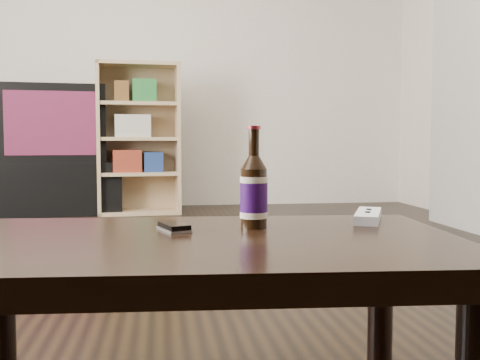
{
  "coord_description": "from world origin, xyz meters",
  "views": [
    {
      "loc": [
        0.27,
        -1.99,
        0.57
      ],
      "look_at": [
        0.44,
        -0.81,
        0.49
      ],
      "focal_mm": 42.0,
      "sensor_mm": 36.0,
      "label": 1
    }
  ],
  "objects": [
    {
      "name": "phone",
      "position": [
        0.3,
        -0.82,
        0.39
      ],
      "size": [
        0.07,
        0.1,
        0.02
      ],
      "rotation": [
        0.0,
        0.0,
        0.33
      ],
      "color": "silver",
      "rests_on": "coffee_table"
    },
    {
      "name": "coffee_table",
      "position": [
        0.34,
        -0.91,
        0.34
      ],
      "size": [
        1.07,
        0.67,
        0.39
      ],
      "rotation": [
        0.0,
        0.0,
        -0.07
      ],
      "color": "black",
      "rests_on": "floor"
    },
    {
      "name": "floor",
      "position": [
        0.0,
        0.0,
        -0.01
      ],
      "size": [
        5.0,
        6.0,
        0.01
      ],
      "primitive_type": "cube",
      "color": "black",
      "rests_on": "ground"
    },
    {
      "name": "wall_back",
      "position": [
        0.0,
        3.01,
        1.35
      ],
      "size": [
        5.0,
        0.02,
        2.7
      ],
      "primitive_type": "cube",
      "color": "beige",
      "rests_on": "ground"
    },
    {
      "name": "bookshelf",
      "position": [
        0.11,
        2.51,
        0.61
      ],
      "size": [
        0.65,
        0.33,
        1.18
      ],
      "rotation": [
        0.0,
        0.0,
        0.07
      ],
      "color": "#A08A56",
      "rests_on": "floor"
    },
    {
      "name": "tv",
      "position": [
        -0.54,
        2.58,
        0.71
      ],
      "size": [
        0.84,
        0.57,
        0.59
      ],
      "rotation": [
        0.0,
        0.0,
        0.1
      ],
      "color": "black",
      "rests_on": "tv_stand"
    },
    {
      "name": "beer_bottle",
      "position": [
        0.47,
        -0.81,
        0.46
      ],
      "size": [
        0.07,
        0.07,
        0.22
      ],
      "rotation": [
        0.0,
        0.0,
        -0.12
      ],
      "color": "black",
      "rests_on": "coffee_table"
    },
    {
      "name": "remote",
      "position": [
        0.76,
        -0.74,
        0.4
      ],
      "size": [
        0.13,
        0.2,
        0.02
      ],
      "rotation": [
        0.0,
        0.0,
        -0.42
      ],
      "color": "silver",
      "rests_on": "coffee_table"
    },
    {
      "name": "tv_stand",
      "position": [
        -0.54,
        2.59,
        0.2
      ],
      "size": [
        1.06,
        0.61,
        0.41
      ],
      "primitive_type": "cube",
      "rotation": [
        0.0,
        0.0,
        0.1
      ],
      "color": "black",
      "rests_on": "floor"
    }
  ]
}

